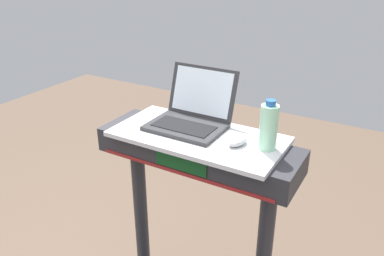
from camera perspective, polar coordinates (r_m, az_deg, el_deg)
desk_board at (r=1.68m, az=0.85°, el=-1.25°), size 0.74×0.37×0.02m
laptop at (r=1.75m, az=-0.12°, el=1.93°), size 0.33×0.31×0.24m
computer_mouse at (r=1.59m, az=6.65°, el=-1.89°), size 0.08×0.11×0.03m
water_bottle at (r=1.55m, az=11.11°, el=0.21°), size 0.07×0.07×0.21m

